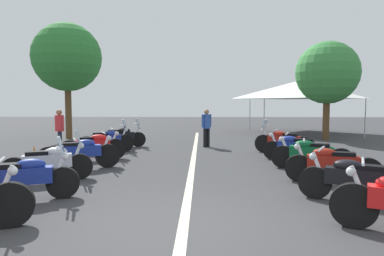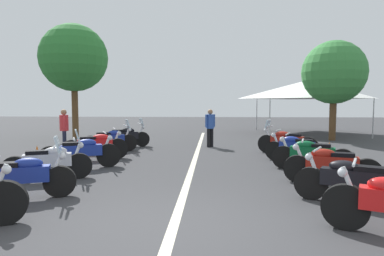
{
  "view_description": "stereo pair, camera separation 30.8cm",
  "coord_description": "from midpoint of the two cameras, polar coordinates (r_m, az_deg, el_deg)",
  "views": [
    {
      "loc": [
        -4.75,
        -0.27,
        1.83
      ],
      "look_at": [
        4.64,
        0.0,
        1.14
      ],
      "focal_mm": 31.67,
      "sensor_mm": 36.0,
      "label": 1
    },
    {
      "loc": [
        -4.75,
        -0.58,
        1.83
      ],
      "look_at": [
        4.64,
        0.0,
        1.14
      ],
      "focal_mm": 31.67,
      "sensor_mm": 36.0,
      "label": 2
    }
  ],
  "objects": [
    {
      "name": "ground_plane",
      "position": [
        5.11,
        -3.36,
        -16.76
      ],
      "size": [
        80.0,
        80.0,
        0.0
      ],
      "primitive_type": "plane",
      "color": "#38383A"
    },
    {
      "name": "lane_centre_stripe",
      "position": [
        10.11,
        -0.79,
        -6.19
      ],
      "size": [
        21.71,
        0.16,
        0.01
      ],
      "primitive_type": "cube",
      "color": "beige",
      "rests_on": "ground_plane"
    },
    {
      "name": "motorcycle_left_row_1",
      "position": [
        7.15,
        -27.74,
        -7.32
      ],
      "size": [
        0.93,
        2.0,
        1.2
      ],
      "rotation": [
        0.0,
        0.0,
        -1.22
      ],
      "color": "black",
      "rests_on": "ground_plane"
    },
    {
      "name": "motorcycle_left_row_2",
      "position": [
        8.64,
        -23.87,
        -5.26
      ],
      "size": [
        1.01,
        1.9,
        1.2
      ],
      "rotation": [
        0.0,
        0.0,
        -1.15
      ],
      "color": "black",
      "rests_on": "ground_plane"
    },
    {
      "name": "motorcycle_left_row_3",
      "position": [
        9.87,
        -19.25,
        -3.94
      ],
      "size": [
        1.1,
        2.07,
        1.02
      ],
      "rotation": [
        0.0,
        0.0,
        -1.14
      ],
      "color": "black",
      "rests_on": "ground_plane"
    },
    {
      "name": "motorcycle_left_row_4",
      "position": [
        11.35,
        -17.02,
        -2.87
      ],
      "size": [
        0.96,
        2.01,
        1.01
      ],
      "rotation": [
        0.0,
        0.0,
        -1.2
      ],
      "color": "black",
      "rests_on": "ground_plane"
    },
    {
      "name": "motorcycle_left_row_5",
      "position": [
        12.92,
        -14.77,
        -1.97
      ],
      "size": [
        1.08,
        1.88,
        1.21
      ],
      "rotation": [
        0.0,
        0.0,
        -1.1
      ],
      "color": "black",
      "rests_on": "ground_plane"
    },
    {
      "name": "motorcycle_left_row_6",
      "position": [
        14.21,
        -12.54,
        -1.4
      ],
      "size": [
        1.09,
        2.0,
        1.2
      ],
      "rotation": [
        0.0,
        0.0,
        -1.13
      ],
      "color": "black",
      "rests_on": "ground_plane"
    },
    {
      "name": "motorcycle_right_row_1",
      "position": [
        6.82,
        24.89,
        -7.84
      ],
      "size": [
        1.14,
        1.94,
        0.99
      ],
      "rotation": [
        0.0,
        0.0,
        1.09
      ],
      "color": "black",
      "rests_on": "ground_plane"
    },
    {
      "name": "motorcycle_right_row_2",
      "position": [
        8.27,
        21.46,
        -5.64
      ],
      "size": [
        0.9,
        2.03,
        1.0
      ],
      "rotation": [
        0.0,
        0.0,
        1.28
      ],
      "color": "black",
      "rests_on": "ground_plane"
    },
    {
      "name": "motorcycle_right_row_3",
      "position": [
        9.77,
        18.48,
        -4.07
      ],
      "size": [
        0.99,
        2.06,
        1.0
      ],
      "rotation": [
        0.0,
        0.0,
        1.21
      ],
      "color": "black",
      "rests_on": "ground_plane"
    },
    {
      "name": "motorcycle_right_row_4",
      "position": [
        11.09,
        16.04,
        -3.11
      ],
      "size": [
        1.05,
        1.85,
        0.98
      ],
      "rotation": [
        0.0,
        0.0,
        1.12
      ],
      "color": "black",
      "rests_on": "ground_plane"
    },
    {
      "name": "motorcycle_right_row_5",
      "position": [
        12.59,
        14.4,
        -2.1
      ],
      "size": [
        1.21,
        1.95,
        1.22
      ],
      "rotation": [
        0.0,
        0.0,
        1.05
      ],
      "color": "black",
      "rests_on": "ground_plane"
    },
    {
      "name": "traffic_cone_0",
      "position": [
        11.55,
        20.95,
        -3.71
      ],
      "size": [
        0.36,
        0.36,
        0.61
      ],
      "color": "orange",
      "rests_on": "ground_plane"
    },
    {
      "name": "traffic_cone_1",
      "position": [
        10.81,
        -25.75,
        -4.38
      ],
      "size": [
        0.36,
        0.36,
        0.61
      ],
      "color": "orange",
      "rests_on": "ground_plane"
    },
    {
      "name": "bystander_0",
      "position": [
        13.55,
        -22.01,
        0.11
      ],
      "size": [
        0.49,
        0.32,
        1.6
      ],
      "rotation": [
        0.0,
        0.0,
        5.15
      ],
      "color": "#1E2338",
      "rests_on": "ground_plane"
    },
    {
      "name": "bystander_1",
      "position": [
        14.06,
        1.84,
        0.49
      ],
      "size": [
        0.39,
        0.41,
        1.57
      ],
      "rotation": [
        0.0,
        0.0,
        0.76
      ],
      "color": "black",
      "rests_on": "ground_plane"
    },
    {
      "name": "roadside_tree_0",
      "position": [
        18.73,
        -20.75,
        11.03
      ],
      "size": [
        3.45,
        3.45,
        5.88
      ],
      "color": "brown",
      "rests_on": "ground_plane"
    },
    {
      "name": "roadside_tree_1",
      "position": [
        18.08,
        21.38,
        8.61
      ],
      "size": [
        3.07,
        3.07,
        4.86
      ],
      "color": "brown",
      "rests_on": "ground_plane"
    },
    {
      "name": "event_tent",
      "position": [
        21.47,
        17.41,
        6.21
      ],
      "size": [
        5.88,
        5.88,
        3.2
      ],
      "color": "white",
      "rests_on": "ground_plane"
    }
  ]
}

